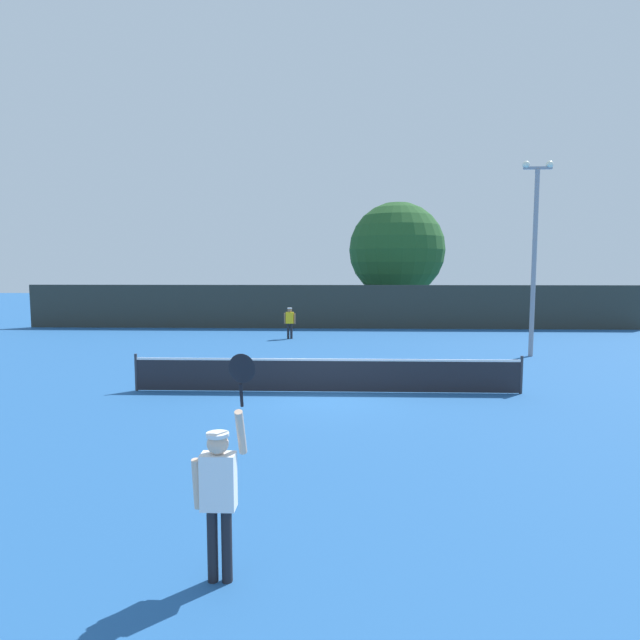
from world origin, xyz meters
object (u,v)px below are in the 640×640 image
object	(u,v)px
parked_car_mid	(355,308)
parked_car_near	(217,308)
player_serving	(220,483)
tennis_ball	(251,373)
large_tree	(397,250)
player_receiving	(290,320)
light_pole	(535,246)

from	to	relation	value
parked_car_mid	parked_car_near	bearing A→B (deg)	-178.22
player_serving	tennis_ball	bearing A→B (deg)	97.75
parked_car_near	parked_car_mid	distance (m)	9.52
player_serving	large_tree	size ratio (longest dim) A/B	0.32
player_receiving	large_tree	size ratio (longest dim) A/B	0.19
player_receiving	parked_car_mid	world-z (taller)	parked_car_mid
player_serving	player_receiving	bearing A→B (deg)	93.11
light_pole	large_tree	distance (m)	15.72
tennis_ball	parked_car_mid	distance (m)	19.63
light_pole	large_tree	xyz separation A→B (m)	(-3.72, 15.26, 0.37)
player_serving	tennis_ball	size ratio (longest dim) A/B	37.67
player_serving	parked_car_near	size ratio (longest dim) A/B	0.60
player_serving	player_receiving	xyz separation A→B (m)	(-1.11, 20.51, -0.19)
large_tree	parked_car_mid	bearing A→B (deg)	-178.57
large_tree	tennis_ball	bearing A→B (deg)	-109.65
parked_car_near	player_serving	bearing A→B (deg)	-73.62
player_receiving	parked_car_mid	size ratio (longest dim) A/B	0.37
parked_car_near	player_receiving	bearing A→B (deg)	-55.93
parked_car_mid	player_receiving	bearing A→B (deg)	-109.06
player_receiving	light_pole	bearing A→B (deg)	154.13
light_pole	parked_car_mid	world-z (taller)	light_pole
player_receiving	tennis_ball	size ratio (longest dim) A/B	22.89
tennis_ball	light_pole	distance (m)	12.14
light_pole	parked_car_mid	distance (m)	16.94
large_tree	parked_car_near	bearing A→B (deg)	-178.40
player_serving	light_pole	world-z (taller)	light_pole
light_pole	parked_car_mid	xyz separation A→B (m)	(-6.56, 15.19, -3.61)
light_pole	parked_car_near	xyz separation A→B (m)	(-16.08, 14.92, -3.61)
tennis_ball	light_pole	size ratio (longest dim) A/B	0.01
player_receiving	large_tree	world-z (taller)	large_tree
parked_car_near	large_tree	bearing A→B (deg)	4.96
parked_car_near	parked_car_mid	world-z (taller)	same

